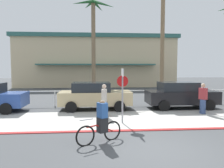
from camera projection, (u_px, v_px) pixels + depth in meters
The scene contains 13 objects.
ground_plane at pixel (120, 102), 16.95m from camera, with size 80.00×80.00×0.00m, color #424447.
sidewalk_strip at pixel (134, 119), 11.18m from camera, with size 44.00×4.00×0.02m, color beige.
curb_paint at pixel (142, 130), 9.19m from camera, with size 44.00×0.24×0.03m, color maroon.
building_backdrop at pixel (96, 62), 34.42m from camera, with size 21.99×13.38×7.01m.
rail_fence at pixel (123, 93), 15.39m from camera, with size 18.71×0.08×1.04m.
stop_sign_bike_lane at pixel (122, 88), 10.20m from camera, with size 0.52×0.56×2.56m.
palm_tree_2 at pixel (94, 27), 19.58m from camera, with size 3.77×3.05×8.57m.
palm_tree_3 at pixel (162, 16), 19.26m from camera, with size 3.03×3.33×9.90m.
car_tan_1 at pixel (94, 96), 13.72m from camera, with size 4.40×2.02×1.69m.
car_black_2 at pixel (180, 95), 14.15m from camera, with size 4.40×2.02×1.69m.
cyclist_red_0 at pixel (101, 123), 7.69m from camera, with size 1.60×0.97×1.50m.
pedestrian_0 at pixel (203, 100), 12.42m from camera, with size 0.44×0.48×1.72m.
pedestrian_2 at pixel (104, 102), 11.68m from camera, with size 0.36×0.43×1.73m.
Camera 1 is at (-1.98, -6.69, 2.61)m, focal length 35.51 mm.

